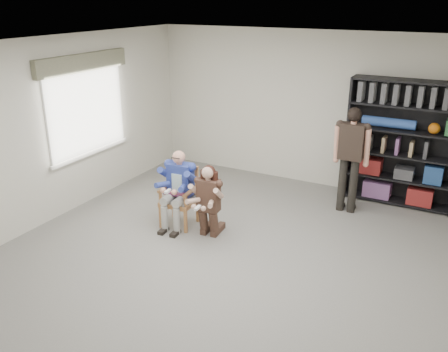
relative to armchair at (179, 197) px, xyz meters
The scene contains 8 objects.
room_shell 1.67m from the armchair, 36.99° to the right, with size 6.00×7.00×2.80m, color beige, non-canonical shape.
floor 1.46m from the armchair, 36.99° to the right, with size 6.00×7.00×0.01m, color slate.
window_left 2.19m from the armchair, behind, with size 0.16×2.00×1.75m, color silver, non-canonical shape.
armchair is the anchor object (origin of this frame).
seated_man 0.14m from the armchair, ahead, with size 0.52×0.72×1.21m, color navy, non-canonical shape.
kneeling_woman 0.60m from the armchair, 11.69° to the right, with size 0.46×0.74×1.10m, color #39271B, non-canonical shape.
bookshelf 3.77m from the armchair, 41.16° to the left, with size 1.80×0.38×2.10m, color black, non-canonical shape.
standing_man 2.78m from the armchair, 38.75° to the left, with size 0.54×0.30×1.74m, color black, non-canonical shape.
Camera 1 is at (2.61, -4.69, 3.35)m, focal length 38.00 mm.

